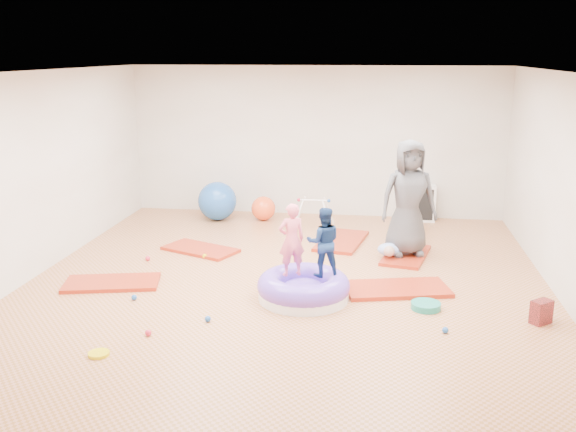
# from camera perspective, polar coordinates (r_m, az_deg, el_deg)

# --- Properties ---
(room) EXTENTS (7.01, 8.01, 2.81)m
(room) POSITION_cam_1_polar(r_m,az_deg,el_deg) (8.22, -0.30, 2.86)
(room) COLOR tan
(room) RESTS_ON ground
(gym_mat_front_left) EXTENTS (1.35, 0.89, 0.05)m
(gym_mat_front_left) POSITION_cam_1_polar(r_m,az_deg,el_deg) (8.99, -15.39, -5.75)
(gym_mat_front_left) COLOR #AA2B0F
(gym_mat_front_left) RESTS_ON ground
(gym_mat_mid_left) EXTENTS (1.30, 1.00, 0.05)m
(gym_mat_mid_left) POSITION_cam_1_polar(r_m,az_deg,el_deg) (10.19, -7.79, -2.96)
(gym_mat_mid_left) COLOR #AA2B0F
(gym_mat_mid_left) RESTS_ON ground
(gym_mat_center_back) EXTENTS (0.87, 1.39, 0.05)m
(gym_mat_center_back) POSITION_cam_1_polar(r_m,az_deg,el_deg) (10.57, 4.77, -2.23)
(gym_mat_center_back) COLOR #AA2B0F
(gym_mat_center_back) RESTS_ON ground
(gym_mat_right) EXTENTS (1.46, 0.97, 0.06)m
(gym_mat_right) POSITION_cam_1_polar(r_m,az_deg,el_deg) (8.58, 9.64, -6.40)
(gym_mat_right) COLOR #AA2B0F
(gym_mat_right) RESTS_ON ground
(gym_mat_rear_right) EXTENTS (0.83, 1.27, 0.05)m
(gym_mat_rear_right) POSITION_cam_1_polar(r_m,az_deg,el_deg) (9.98, 10.42, -3.45)
(gym_mat_rear_right) COLOR #AA2B0F
(gym_mat_rear_right) RESTS_ON ground
(inflatable_cushion) EXTENTS (1.18, 1.18, 0.37)m
(inflatable_cushion) POSITION_cam_1_polar(r_m,az_deg,el_deg) (8.15, 1.39, -6.45)
(inflatable_cushion) COLOR white
(inflatable_cushion) RESTS_ON ground
(child_pink) EXTENTS (0.41, 0.35, 0.94)m
(child_pink) POSITION_cam_1_polar(r_m,az_deg,el_deg) (8.02, 0.32, -1.78)
(child_pink) COLOR #FD6A7E
(child_pink) RESTS_ON inflatable_cushion
(child_navy) EXTENTS (0.48, 0.40, 0.89)m
(child_navy) POSITION_cam_1_polar(r_m,az_deg,el_deg) (8.01, 3.18, -1.99)
(child_navy) COLOR navy
(child_navy) RESTS_ON inflatable_cushion
(adult_caregiver) EXTENTS (0.97, 0.76, 1.75)m
(adult_caregiver) POSITION_cam_1_polar(r_m,az_deg,el_deg) (9.76, 10.66, 1.61)
(adult_caregiver) COLOR #474749
(adult_caregiver) RESTS_ON gym_mat_rear_right
(infant) EXTENTS (0.35, 0.35, 0.21)m
(infant) POSITION_cam_1_polar(r_m,az_deg,el_deg) (9.76, 8.98, -2.99)
(infant) COLOR #90ABEB
(infant) RESTS_ON gym_mat_rear_right
(ball_pit_balls) EXTENTS (4.26, 2.81, 0.07)m
(ball_pit_balls) POSITION_cam_1_polar(r_m,az_deg,el_deg) (8.20, -4.26, -7.15)
(ball_pit_balls) COLOR #D52542
(ball_pit_balls) RESTS_ON ground
(exercise_ball_blue) EXTENTS (0.71, 0.71, 0.71)m
(exercise_ball_blue) POSITION_cam_1_polar(r_m,az_deg,el_deg) (11.95, -6.30, 1.33)
(exercise_ball_blue) COLOR #2055AB
(exercise_ball_blue) RESTS_ON ground
(exercise_ball_orange) EXTENTS (0.45, 0.45, 0.45)m
(exercise_ball_orange) POSITION_cam_1_polar(r_m,az_deg,el_deg) (11.89, -2.20, 0.69)
(exercise_ball_orange) COLOR #FF5526
(exercise_ball_orange) RESTS_ON ground
(infant_play_gym) EXTENTS (0.71, 0.67, 0.54)m
(infant_play_gym) POSITION_cam_1_polar(r_m,az_deg,el_deg) (11.23, 2.29, 0.59)
(infant_play_gym) COLOR white
(infant_play_gym) RESTS_ON ground
(cube_shelf) EXTENTS (0.67, 0.33, 0.67)m
(cube_shelf) POSITION_cam_1_polar(r_m,az_deg,el_deg) (12.09, 11.38, 1.17)
(cube_shelf) COLOR white
(cube_shelf) RESTS_ON ground
(balance_disc) EXTENTS (0.36, 0.36, 0.08)m
(balance_disc) POSITION_cam_1_polar(r_m,az_deg,el_deg) (8.07, 12.15, -7.81)
(balance_disc) COLOR #1C8474
(balance_disc) RESTS_ON ground
(backpack) EXTENTS (0.28, 0.27, 0.28)m
(backpack) POSITION_cam_1_polar(r_m,az_deg,el_deg) (8.01, 21.59, -7.93)
(backpack) COLOR #B02522
(backpack) RESTS_ON ground
(yellow_toy) EXTENTS (0.22, 0.22, 0.03)m
(yellow_toy) POSITION_cam_1_polar(r_m,az_deg,el_deg) (7.05, -16.47, -11.66)
(yellow_toy) COLOR #DCCA06
(yellow_toy) RESTS_ON ground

